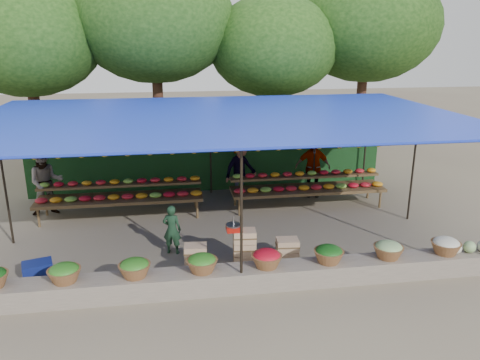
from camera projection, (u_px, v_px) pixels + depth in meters
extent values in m
plane|color=#6A5B4E|center=(223.00, 230.00, 11.35)|extent=(60.00, 60.00, 0.00)
cube|color=#675D53|center=(240.00, 278.00, 8.70)|extent=(10.60, 0.55, 0.40)
cylinder|color=black|center=(241.00, 221.00, 8.20)|extent=(0.05, 0.05, 2.80)
cylinder|color=black|center=(5.00, 185.00, 10.24)|extent=(0.05, 0.05, 2.80)
cylinder|color=black|center=(413.00, 167.00, 11.64)|extent=(0.05, 0.05, 2.80)
cylinder|color=black|center=(38.00, 153.00, 12.97)|extent=(0.05, 0.05, 2.80)
cylinder|color=black|center=(210.00, 147.00, 13.68)|extent=(0.05, 0.05, 2.80)
cylinder|color=black|center=(366.00, 142.00, 14.38)|extent=(0.05, 0.05, 2.80)
cube|color=#1B36CF|center=(221.00, 116.00, 10.53)|extent=(10.80, 6.60, 0.04)
cube|color=#1B36CF|center=(234.00, 142.00, 8.69)|extent=(10.80, 2.19, 0.26)
cube|color=#1B36CF|center=(213.00, 110.00, 12.47)|extent=(10.80, 2.19, 0.26)
cylinder|color=gray|center=(215.00, 137.00, 12.08)|extent=(9.60, 0.01, 0.01)
ellipsoid|color=gold|center=(34.00, 154.00, 11.50)|extent=(0.23, 0.17, 0.30)
ellipsoid|color=gold|center=(58.00, 153.00, 11.58)|extent=(0.23, 0.17, 0.30)
ellipsoid|color=gold|center=(81.00, 152.00, 11.67)|extent=(0.23, 0.17, 0.30)
ellipsoid|color=gold|center=(104.00, 151.00, 11.75)|extent=(0.23, 0.17, 0.30)
ellipsoid|color=gold|center=(127.00, 151.00, 11.83)|extent=(0.23, 0.17, 0.30)
ellipsoid|color=gold|center=(150.00, 150.00, 11.91)|extent=(0.23, 0.17, 0.30)
ellipsoid|color=gold|center=(172.00, 149.00, 12.00)|extent=(0.23, 0.17, 0.30)
ellipsoid|color=gold|center=(194.00, 148.00, 12.08)|extent=(0.23, 0.17, 0.30)
ellipsoid|color=gold|center=(216.00, 147.00, 12.16)|extent=(0.23, 0.17, 0.30)
ellipsoid|color=gold|center=(237.00, 147.00, 12.24)|extent=(0.23, 0.17, 0.30)
ellipsoid|color=gold|center=(258.00, 146.00, 12.33)|extent=(0.23, 0.17, 0.30)
ellipsoid|color=gold|center=(279.00, 145.00, 12.41)|extent=(0.23, 0.17, 0.30)
ellipsoid|color=gold|center=(299.00, 144.00, 12.49)|extent=(0.23, 0.17, 0.30)
ellipsoid|color=gold|center=(320.00, 144.00, 12.58)|extent=(0.23, 0.17, 0.30)
ellipsoid|color=gold|center=(340.00, 143.00, 12.66)|extent=(0.23, 0.17, 0.30)
ellipsoid|color=gold|center=(359.00, 142.00, 12.74)|extent=(0.23, 0.17, 0.30)
ellipsoid|color=gold|center=(379.00, 142.00, 12.82)|extent=(0.23, 0.17, 0.30)
ellipsoid|color=#2F721E|center=(64.00, 270.00, 8.12)|extent=(0.52, 0.52, 0.23)
ellipsoid|color=#2F721E|center=(134.00, 265.00, 8.30)|extent=(0.52, 0.52, 0.23)
ellipsoid|color=#2F721E|center=(202.00, 261.00, 8.47)|extent=(0.52, 0.52, 0.23)
ellipsoid|color=#B20E1F|center=(267.00, 256.00, 8.65)|extent=(0.52, 0.52, 0.23)
ellipsoid|color=#175015|center=(329.00, 252.00, 8.82)|extent=(0.52, 0.52, 0.23)
ellipsoid|color=#89B06E|center=(389.00, 247.00, 9.00)|extent=(0.52, 0.52, 0.23)
ellipsoid|color=beige|center=(446.00, 243.00, 9.18)|extent=(0.52, 0.52, 0.23)
cube|color=#19461F|center=(210.00, 150.00, 13.96)|extent=(10.60, 0.06, 2.50)
cylinder|color=#391F14|center=(36.00, 116.00, 15.44)|extent=(0.36, 0.36, 3.97)
ellipsoid|color=#14340E|center=(26.00, 38.00, 14.71)|extent=(4.77, 4.77, 3.69)
cylinder|color=#391F14|center=(158.00, 104.00, 16.33)|extent=(0.36, 0.36, 4.48)
ellipsoid|color=#14340E|center=(154.00, 19.00, 15.50)|extent=(5.39, 5.39, 4.17)
cylinder|color=#391F14|center=(272.00, 114.00, 16.74)|extent=(0.36, 0.36, 3.71)
ellipsoid|color=#14340E|center=(273.00, 46.00, 16.06)|extent=(4.47, 4.47, 3.45)
cylinder|color=#391F14|center=(361.00, 101.00, 17.54)|extent=(0.36, 0.36, 4.35)
ellipsoid|color=#14340E|center=(367.00, 25.00, 16.74)|extent=(5.24, 5.24, 4.05)
cube|color=#4E351F|center=(120.00, 198.00, 12.07)|extent=(4.20, 0.95, 0.08)
cube|color=#4E351F|center=(121.00, 185.00, 12.27)|extent=(4.20, 0.35, 0.06)
cylinder|color=#4E351F|center=(38.00, 217.00, 11.48)|extent=(0.06, 0.06, 0.50)
cylinder|color=#4E351F|center=(197.00, 209.00, 12.05)|extent=(0.06, 0.06, 0.50)
cylinder|color=#4E351F|center=(46.00, 206.00, 12.23)|extent=(0.06, 0.06, 0.50)
cylinder|color=#4E351F|center=(195.00, 199.00, 12.80)|extent=(0.06, 0.06, 0.50)
ellipsoid|color=red|center=(41.00, 201.00, 11.62)|extent=(0.31, 0.26, 0.13)
ellipsoid|color=#78B838|center=(44.00, 185.00, 11.96)|extent=(0.26, 0.22, 0.12)
ellipsoid|color=orange|center=(56.00, 200.00, 11.67)|extent=(0.31, 0.26, 0.13)
ellipsoid|color=#B20E1F|center=(59.00, 184.00, 12.01)|extent=(0.26, 0.22, 0.12)
ellipsoid|color=#78B838|center=(71.00, 199.00, 11.72)|extent=(0.31, 0.26, 0.13)
ellipsoid|color=red|center=(73.00, 184.00, 12.07)|extent=(0.26, 0.22, 0.12)
ellipsoid|color=#B20E1F|center=(85.00, 198.00, 11.77)|extent=(0.31, 0.26, 0.13)
ellipsoid|color=orange|center=(87.00, 183.00, 12.12)|extent=(0.26, 0.22, 0.12)
ellipsoid|color=red|center=(99.00, 198.00, 11.82)|extent=(0.31, 0.26, 0.13)
ellipsoid|color=red|center=(101.00, 182.00, 12.17)|extent=(0.26, 0.22, 0.12)
ellipsoid|color=orange|center=(114.00, 197.00, 11.87)|extent=(0.31, 0.26, 0.13)
ellipsoid|color=orange|center=(115.00, 182.00, 12.22)|extent=(0.26, 0.22, 0.12)
ellipsoid|color=red|center=(128.00, 196.00, 11.93)|extent=(0.31, 0.26, 0.13)
ellipsoid|color=#78B838|center=(128.00, 181.00, 12.27)|extent=(0.26, 0.22, 0.12)
ellipsoid|color=orange|center=(142.00, 196.00, 11.98)|extent=(0.31, 0.26, 0.13)
ellipsoid|color=#B20E1F|center=(142.00, 180.00, 12.32)|extent=(0.26, 0.22, 0.12)
ellipsoid|color=#78B838|center=(155.00, 195.00, 12.03)|extent=(0.31, 0.26, 0.13)
ellipsoid|color=red|center=(155.00, 180.00, 12.37)|extent=(0.26, 0.22, 0.12)
ellipsoid|color=#B20E1F|center=(169.00, 194.00, 12.08)|extent=(0.31, 0.26, 0.13)
ellipsoid|color=orange|center=(169.00, 179.00, 12.42)|extent=(0.26, 0.22, 0.12)
ellipsoid|color=red|center=(183.00, 194.00, 12.13)|extent=(0.31, 0.26, 0.13)
ellipsoid|color=red|center=(182.00, 179.00, 12.48)|extent=(0.26, 0.22, 0.12)
ellipsoid|color=orange|center=(196.00, 193.00, 12.18)|extent=(0.31, 0.26, 0.13)
ellipsoid|color=orange|center=(195.00, 178.00, 12.53)|extent=(0.26, 0.22, 0.12)
cube|color=#4E351F|center=(307.00, 189.00, 12.80)|extent=(4.20, 0.95, 0.08)
cube|color=#4E351F|center=(305.00, 176.00, 13.00)|extent=(4.20, 0.35, 0.06)
cylinder|color=#4E351F|center=(239.00, 207.00, 12.21)|extent=(0.06, 0.06, 0.50)
cylinder|color=#4E351F|center=(380.00, 199.00, 12.78)|extent=(0.06, 0.06, 0.50)
cylinder|color=#4E351F|center=(235.00, 197.00, 12.97)|extent=(0.06, 0.06, 0.50)
cylinder|color=#4E351F|center=(368.00, 190.00, 13.54)|extent=(0.06, 0.06, 0.50)
ellipsoid|color=red|center=(240.00, 191.00, 12.35)|extent=(0.31, 0.26, 0.13)
ellipsoid|color=#78B838|center=(237.00, 176.00, 12.70)|extent=(0.26, 0.22, 0.12)
ellipsoid|color=orange|center=(253.00, 190.00, 12.40)|extent=(0.31, 0.26, 0.13)
ellipsoid|color=#B20E1F|center=(250.00, 176.00, 12.75)|extent=(0.26, 0.22, 0.12)
ellipsoid|color=#78B838|center=(266.00, 190.00, 12.45)|extent=(0.31, 0.26, 0.13)
ellipsoid|color=red|center=(263.00, 175.00, 12.80)|extent=(0.26, 0.22, 0.12)
ellipsoid|color=#B20E1F|center=(279.00, 189.00, 12.50)|extent=(0.31, 0.26, 0.13)
ellipsoid|color=orange|center=(275.00, 175.00, 12.85)|extent=(0.26, 0.22, 0.12)
ellipsoid|color=red|center=(291.00, 188.00, 12.56)|extent=(0.31, 0.26, 0.13)
ellipsoid|color=red|center=(287.00, 174.00, 12.90)|extent=(0.26, 0.22, 0.12)
ellipsoid|color=orange|center=(304.00, 188.00, 12.61)|extent=(0.31, 0.26, 0.13)
ellipsoid|color=orange|center=(300.00, 173.00, 12.95)|extent=(0.26, 0.22, 0.12)
ellipsoid|color=red|center=(316.00, 187.00, 12.66)|extent=(0.31, 0.26, 0.13)
ellipsoid|color=#78B838|center=(312.00, 173.00, 13.00)|extent=(0.26, 0.22, 0.12)
ellipsoid|color=orange|center=(329.00, 186.00, 12.71)|extent=(0.31, 0.26, 0.13)
ellipsoid|color=#B20E1F|center=(324.00, 172.00, 13.06)|extent=(0.26, 0.22, 0.12)
ellipsoid|color=#78B838|center=(341.00, 186.00, 12.76)|extent=(0.31, 0.26, 0.13)
ellipsoid|color=red|center=(336.00, 172.00, 13.11)|extent=(0.26, 0.22, 0.12)
ellipsoid|color=#B20E1F|center=(353.00, 185.00, 12.81)|extent=(0.31, 0.26, 0.13)
ellipsoid|color=orange|center=(348.00, 171.00, 13.16)|extent=(0.26, 0.22, 0.12)
ellipsoid|color=red|center=(365.00, 185.00, 12.86)|extent=(0.31, 0.26, 0.13)
ellipsoid|color=red|center=(360.00, 171.00, 13.21)|extent=(0.26, 0.22, 0.12)
ellipsoid|color=orange|center=(377.00, 184.00, 12.92)|extent=(0.31, 0.26, 0.13)
ellipsoid|color=orange|center=(371.00, 170.00, 13.26)|extent=(0.26, 0.22, 0.12)
cube|color=tan|center=(196.00, 263.00, 9.46)|extent=(0.48, 0.38, 0.25)
cube|color=tan|center=(196.00, 251.00, 9.38)|extent=(0.48, 0.38, 0.25)
cube|color=tan|center=(245.00, 259.00, 9.61)|extent=(0.48, 0.38, 0.25)
cube|color=tan|center=(245.00, 248.00, 9.53)|extent=(0.48, 0.38, 0.25)
cube|color=tan|center=(245.00, 236.00, 9.45)|extent=(0.48, 0.38, 0.25)
cube|color=tan|center=(287.00, 256.00, 9.74)|extent=(0.48, 0.38, 0.25)
cube|color=tan|center=(287.00, 245.00, 9.66)|extent=(0.48, 0.38, 0.25)
cube|color=red|center=(234.00, 228.00, 9.37)|extent=(0.29, 0.25, 0.12)
cylinder|color=gray|center=(234.00, 225.00, 9.34)|extent=(0.31, 0.31, 0.03)
cylinder|color=gray|center=(234.00, 221.00, 9.32)|extent=(0.03, 0.03, 0.21)
imported|color=#193721|center=(172.00, 230.00, 10.01)|extent=(0.46, 0.37, 1.10)
imported|color=slate|center=(46.00, 182.00, 12.14)|extent=(0.98, 0.84, 1.76)
imported|color=slate|center=(241.00, 168.00, 13.53)|extent=(1.27, 1.10, 1.71)
imported|color=slate|center=(313.00, 167.00, 13.58)|extent=(1.07, 0.59, 1.72)
cube|color=navy|center=(38.00, 270.00, 9.07)|extent=(0.64, 0.53, 0.33)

